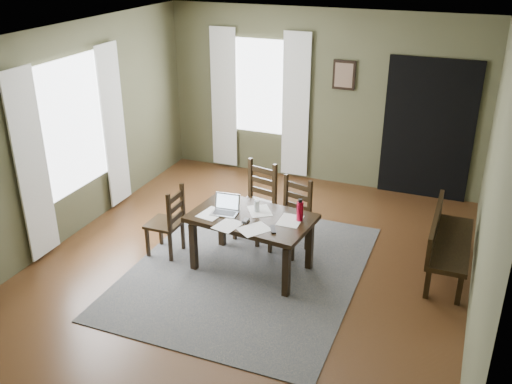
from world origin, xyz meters
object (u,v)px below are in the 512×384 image
at_px(chair_end, 168,222).
at_px(water_bottle, 300,211).
at_px(dining_table, 252,223).
at_px(laptop, 226,208).
at_px(chair_back_left, 256,202).
at_px(bench, 445,238).
at_px(chair_back_right, 291,217).

bearing_deg(chair_end, water_bottle, 94.92).
bearing_deg(dining_table, laptop, -171.66).
bearing_deg(dining_table, chair_back_left, 113.99).
height_order(dining_table, chair_end, chair_end).
xyz_separation_m(bench, laptop, (-2.43, -0.76, 0.30)).
distance_m(chair_end, water_bottle, 1.69).
relative_size(chair_back_left, water_bottle, 3.79).
relative_size(chair_end, laptop, 2.80).
bearing_deg(chair_back_right, dining_table, -101.33).
relative_size(dining_table, chair_end, 1.63).
bearing_deg(bench, chair_end, 104.05).
distance_m(laptop, water_bottle, 0.87).
xyz_separation_m(chair_back_right, water_bottle, (0.26, -0.50, 0.37)).
height_order(bench, water_bottle, water_bottle).
distance_m(chair_back_left, bench, 2.36).
bearing_deg(laptop, chair_end, 178.15).
bearing_deg(chair_end, laptop, 92.70).
bearing_deg(water_bottle, chair_back_right, 117.38).
distance_m(dining_table, water_bottle, 0.59).
bearing_deg(laptop, chair_back_left, 80.13).
xyz_separation_m(chair_end, laptop, (0.77, 0.04, 0.32)).
height_order(chair_back_left, bench, chair_back_left).
height_order(chair_back_right, water_bottle, water_bottle).
relative_size(chair_back_left, laptop, 3.14).
xyz_separation_m(laptop, water_bottle, (0.86, 0.11, 0.07)).
bearing_deg(laptop, water_bottle, 2.35).
distance_m(chair_back_left, water_bottle, 1.09).
distance_m(chair_end, laptop, 0.84).
bearing_deg(chair_end, chair_back_left, 134.07).
xyz_separation_m(dining_table, water_bottle, (0.55, 0.10, 0.21)).
xyz_separation_m(chair_back_left, water_bottle, (0.80, -0.67, 0.33)).
height_order(chair_back_right, laptop, chair_back_right).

